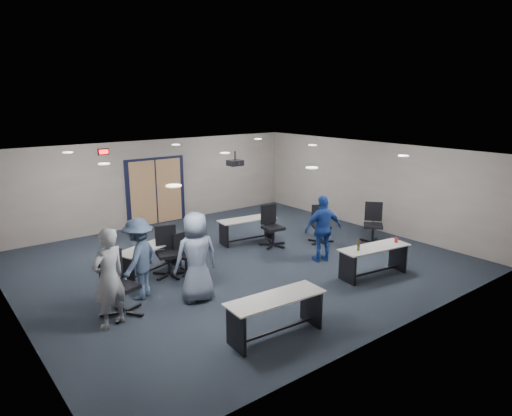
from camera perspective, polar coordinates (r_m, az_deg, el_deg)
floor at (r=11.49m, az=-2.27°, el=-6.69°), size 10.00×10.00×0.00m
back_wall at (r=14.90m, az=-12.51°, el=3.14°), size 10.00×0.04×2.70m
front_wall at (r=8.03m, az=16.87°, el=-6.25°), size 10.00×0.04×2.70m
left_wall at (r=9.24m, az=-28.50°, el=-4.73°), size 0.04×9.00×2.70m
right_wall at (r=14.51m, az=13.93°, el=2.78°), size 0.04×9.00×2.70m
ceiling at (r=10.85m, az=-2.41°, el=6.79°), size 10.00×9.00×0.04m
double_door at (r=14.93m, az=-12.38°, el=1.99°), size 2.00×0.07×2.20m
exit_sign at (r=14.09m, az=-18.54°, el=6.69°), size 0.32×0.07×0.18m
ceiling_projector at (r=11.46m, az=-2.63°, el=5.68°), size 0.35×0.32×0.37m
ceiling_can_lights at (r=11.05m, az=-3.17°, el=6.76°), size 6.24×5.74×0.02m
table_front_left at (r=7.94m, az=2.48°, el=-12.56°), size 1.82×0.72×0.72m
table_front_right at (r=10.78m, az=14.51°, el=-5.79°), size 1.79×0.83×0.96m
table_back_left at (r=10.86m, az=-13.08°, el=-5.70°), size 1.76×1.08×0.68m
table_back_right at (r=12.87m, az=-1.11°, el=-2.26°), size 1.72×0.78×0.67m
chair_back_a at (r=10.60m, az=-10.88°, el=-5.45°), size 0.87×0.87×1.14m
chair_back_b at (r=10.77m, az=-8.78°, el=-5.67°), size 0.69×0.69×0.92m
chair_back_c at (r=12.47m, az=2.15°, el=-2.29°), size 0.79×0.79×1.13m
chair_back_d at (r=12.86m, az=8.15°, el=-2.10°), size 0.91×0.91×1.06m
chair_loose_left at (r=8.97m, az=-16.52°, el=-9.20°), size 0.95×0.95×1.21m
chair_loose_right at (r=13.08m, az=14.46°, el=-1.94°), size 1.02×1.02×1.15m
person_gray at (r=8.50m, az=-17.92°, el=-8.33°), size 0.77×0.63×1.83m
person_plaid at (r=9.19m, az=-7.48°, el=-6.08°), size 0.97×0.71×1.83m
person_navy at (r=11.40m, az=8.39°, el=-2.58°), size 1.06×0.69×1.67m
person_back at (r=9.53m, az=-14.40°, el=-6.15°), size 1.24×1.15×1.68m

